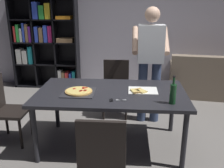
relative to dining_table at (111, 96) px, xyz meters
The scene contains 13 objects.
ground_plane 0.69m from the dining_table, ahead, with size 12.00×12.00×0.00m, color gray.
back_wall 2.70m from the dining_table, 90.00° to the left, with size 6.40×0.10×2.80m, color #BCB7C6.
dining_table is the anchor object (origin of this frame).
chair_near_camera 1.03m from the dining_table, 90.00° to the right, with size 0.42×0.42×0.90m.
chair_far_side 1.03m from the dining_table, 90.00° to the left, with size 0.42×0.42×0.90m.
chair_left_end 1.42m from the dining_table, behind, with size 0.42×0.42×0.90m.
couch 2.77m from the dining_table, 46.41° to the left, with size 1.79×1.06×0.85m.
bookshelf 2.89m from the dining_table, 123.95° to the left, with size 1.40×0.35×1.95m.
person_serving_pizza 1.00m from the dining_table, 56.30° to the left, with size 0.55×0.54×1.75m.
pepperoni_pizza_on_tray 0.41m from the dining_table, 169.81° to the right, with size 0.39×0.39×0.04m.
pizza_slices_on_towel 0.38m from the dining_table, ahead, with size 0.36×0.29×0.03m.
wine_bottle 0.80m from the dining_table, 25.45° to the right, with size 0.07×0.07×0.32m.
kitchen_scissors 0.31m from the dining_table, 77.64° to the right, with size 0.19×0.09×0.01m.
Camera 1 is at (0.23, -2.96, 1.83)m, focal length 40.75 mm.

